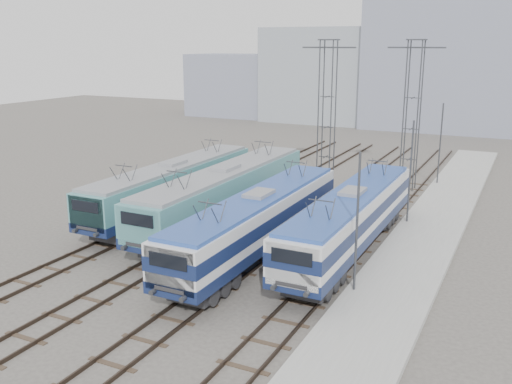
% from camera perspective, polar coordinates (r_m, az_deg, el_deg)
% --- Properties ---
extents(ground, '(160.00, 160.00, 0.00)m').
position_cam_1_polar(ground, '(29.93, -7.56, -8.55)').
color(ground, '#514C47').
extents(platform, '(4.00, 70.00, 0.30)m').
position_cam_1_polar(platform, '(33.27, 15.41, -6.27)').
color(platform, '#9E9E99').
rests_on(platform, ground).
extents(locomotive_far_left, '(2.79, 17.59, 3.31)m').
position_cam_1_polar(locomotive_far_left, '(40.16, -8.37, 0.76)').
color(locomotive_far_left, '#142049').
rests_on(locomotive_far_left, ground).
extents(locomotive_center_left, '(2.95, 18.63, 3.51)m').
position_cam_1_polar(locomotive_center_left, '(37.29, -3.20, 0.01)').
color(locomotive_center_left, '#142049').
rests_on(locomotive_center_left, ground).
extents(locomotive_center_right, '(2.78, 17.58, 3.30)m').
position_cam_1_polar(locomotive_center_right, '(31.71, 0.16, -2.74)').
color(locomotive_center_right, '#142049').
rests_on(locomotive_center_right, ground).
extents(locomotive_far_right, '(2.78, 17.54, 3.30)m').
position_cam_1_polar(locomotive_far_right, '(32.60, 9.44, -2.46)').
color(locomotive_far_right, '#142049').
rests_on(locomotive_far_right, ground).
extents(catenary_tower_west, '(4.50, 1.20, 12.00)m').
position_cam_1_polar(catenary_tower_west, '(47.63, 7.11, 8.42)').
color(catenary_tower_west, '#3F4247').
rests_on(catenary_tower_west, ground).
extents(catenary_tower_east, '(4.50, 1.20, 12.00)m').
position_cam_1_polar(catenary_tower_east, '(47.87, 15.35, 8.04)').
color(catenary_tower_east, '#3F4247').
rests_on(catenary_tower_east, ground).
extents(mast_front, '(0.12, 0.12, 7.00)m').
position_cam_1_polar(mast_front, '(26.97, 10.06, -3.35)').
color(mast_front, '#3F4247').
rests_on(mast_front, ground).
extents(mast_mid, '(0.12, 0.12, 7.00)m').
position_cam_1_polar(mast_mid, '(38.28, 15.17, 1.72)').
color(mast_mid, '#3F4247').
rests_on(mast_mid, ground).
extents(mast_rear, '(0.12, 0.12, 7.00)m').
position_cam_1_polar(mast_rear, '(49.91, 17.93, 4.46)').
color(mast_rear, '#3F4247').
rests_on(mast_rear, ground).
extents(building_west, '(18.00, 12.00, 14.00)m').
position_cam_1_polar(building_west, '(89.86, 7.15, 11.54)').
color(building_west, '#8D969F').
rests_on(building_west, ground).
extents(building_center, '(22.00, 14.00, 18.00)m').
position_cam_1_polar(building_center, '(85.56, 18.91, 12.07)').
color(building_center, gray).
rests_on(building_center, ground).
extents(building_far_west, '(14.00, 10.00, 10.00)m').
position_cam_1_polar(building_far_west, '(96.43, -2.05, 10.65)').
color(building_far_west, gray).
rests_on(building_far_west, ground).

